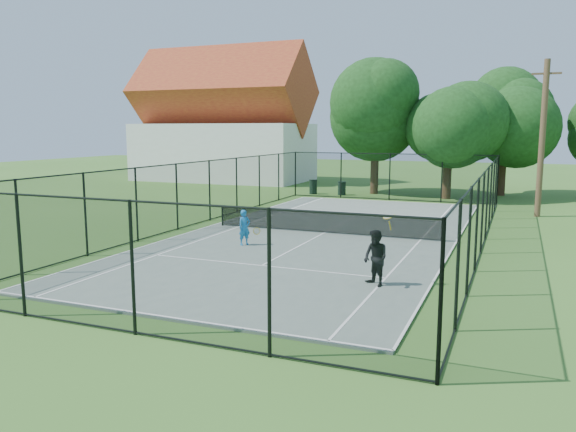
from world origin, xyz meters
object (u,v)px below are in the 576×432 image
at_px(trash_bin_left, 313,187).
at_px(player_black, 376,258).
at_px(tennis_net, 324,221).
at_px(trash_bin_right, 342,188).
at_px(player_blue, 245,228).
at_px(utility_pole, 542,138).

height_order(trash_bin_left, player_black, player_black).
height_order(tennis_net, trash_bin_right, tennis_net).
xyz_separation_m(tennis_net, player_blue, (-2.04, -3.59, 0.16)).
distance_m(tennis_net, utility_pole, 12.96).
xyz_separation_m(tennis_net, trash_bin_left, (-5.71, 14.41, -0.06)).
bearing_deg(trash_bin_right, trash_bin_left, -176.40).
distance_m(player_blue, player_black, 7.10).
xyz_separation_m(tennis_net, trash_bin_right, (-3.64, 14.54, -0.10)).
bearing_deg(tennis_net, player_blue, -119.60).
bearing_deg(player_black, trash_bin_left, 114.08).
xyz_separation_m(trash_bin_left, trash_bin_right, (2.06, 0.13, -0.04)).
xyz_separation_m(trash_bin_right, utility_pole, (12.29, -5.54, 3.58)).
distance_m(trash_bin_left, player_blue, 18.37).
xyz_separation_m(tennis_net, utility_pole, (8.65, 9.00, 3.48)).
relative_size(tennis_net, player_blue, 7.37).
xyz_separation_m(trash_bin_left, player_blue, (3.67, -18.00, 0.23)).
distance_m(tennis_net, trash_bin_right, 14.99).
distance_m(tennis_net, player_blue, 4.13).
relative_size(tennis_net, player_black, 4.98).
xyz_separation_m(tennis_net, player_black, (4.00, -7.31, 0.29)).
bearing_deg(player_black, player_blue, 148.31).
distance_m(trash_bin_right, player_blue, 18.20).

